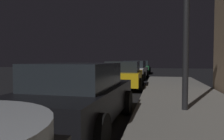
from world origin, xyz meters
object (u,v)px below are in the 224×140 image
car_yellow_cab (124,75)px  car_white (135,70)px  car_black (78,95)px  car_green (141,67)px

car_yellow_cab → car_white: same height
car_black → car_yellow_cab: same height
car_yellow_cab → car_green: (-0.00, 12.43, 0.00)m
car_green → car_black: bearing=-90.0°
car_black → car_white: (0.00, 12.50, -0.01)m
car_yellow_cab → car_white: bearing=90.0°
car_yellow_cab → car_black: bearing=-90.0°
car_black → car_white: size_ratio=1.02×
car_black → car_yellow_cab: (0.00, 6.79, -0.00)m
car_black → car_white: 12.50m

